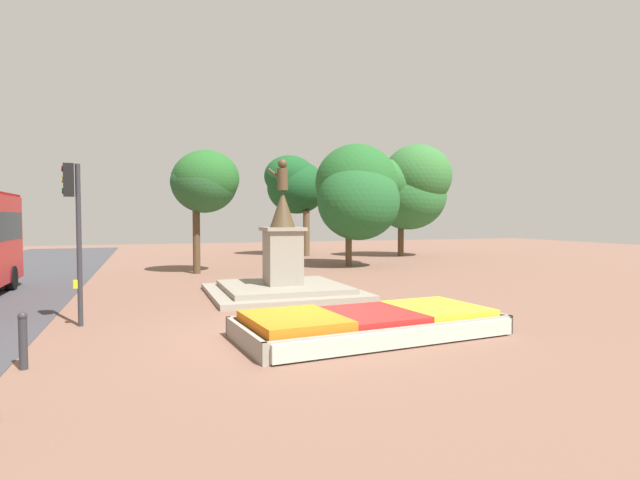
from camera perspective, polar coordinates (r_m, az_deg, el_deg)
The scene contains 9 objects.
ground_plane at distance 11.67m, azimuth -2.18°, elevation -10.72°, with size 86.47×86.47×0.00m, color brown.
flower_planter at distance 11.53m, azimuth 5.69°, elevation -9.54°, with size 6.27×3.31×0.60m.
statue_monument at distance 17.53m, azimuth -4.27°, elevation -3.74°, with size 5.07×5.07×4.73m.
traffic_light_mid_block at distance 13.58m, azimuth -26.30°, elevation 2.53°, with size 0.42×0.31×4.00m.
kerb_bollard_mid_a at distance 10.38m, azimuth -30.82°, elevation -9.71°, with size 0.16×0.16×1.03m.
park_tree_far_left at distance 24.71m, azimuth -13.15°, elevation 6.58°, with size 3.24×3.23×5.92m.
park_tree_behind_statue at distance 27.74m, azimuth 4.32°, elevation 5.37°, with size 4.80×5.14×6.77m.
park_tree_far_right at distance 35.25m, azimuth 10.20°, elevation 6.04°, with size 5.88×5.33×7.73m.
park_tree_street_side at distance 35.82m, azimuth -2.92°, elevation 6.38°, with size 4.54×4.54×7.09m.
Camera 1 is at (-3.34, -10.86, 2.67)m, focal length 28.00 mm.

